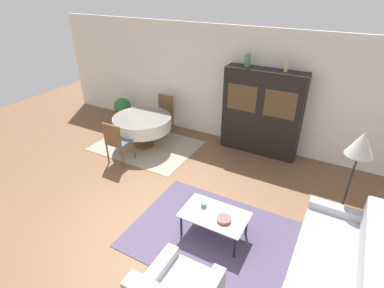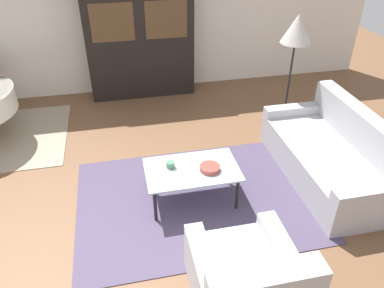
% 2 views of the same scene
% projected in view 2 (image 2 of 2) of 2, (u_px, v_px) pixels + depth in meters
% --- Properties ---
extents(ground_plane, '(14.00, 14.00, 0.00)m').
position_uv_depth(ground_plane, '(92.00, 246.00, 3.67)').
color(ground_plane, brown).
extents(wall_back, '(10.00, 0.06, 2.70)m').
position_uv_depth(wall_back, '(81.00, 13.00, 5.90)').
color(wall_back, silver).
rests_on(wall_back, ground_plane).
extents(area_rug, '(2.64, 1.92, 0.01)m').
position_uv_depth(area_rug, '(196.00, 199.00, 4.24)').
color(area_rug, '#4C425B').
rests_on(area_rug, ground_plane).
extents(couch, '(0.94, 1.91, 0.82)m').
position_uv_depth(couch, '(333.00, 156.00, 4.46)').
color(couch, '#B2B2B7').
rests_on(couch, ground_plane).
extents(armchair, '(0.83, 0.91, 0.80)m').
position_uv_depth(armchair, '(247.00, 283.00, 2.98)').
color(armchair, '#B2B2B7').
rests_on(armchair, ground_plane).
extents(coffee_table, '(1.00, 0.62, 0.42)m').
position_uv_depth(coffee_table, '(192.00, 172.00, 4.04)').
color(coffee_table, black).
rests_on(coffee_table, area_rug).
extents(display_cabinet, '(1.72, 0.42, 1.92)m').
position_uv_depth(display_cabinet, '(140.00, 39.00, 6.06)').
color(display_cabinet, black).
rests_on(display_cabinet, ground_plane).
extents(floor_lamp, '(0.40, 0.40, 1.64)m').
position_uv_depth(floor_lamp, '(297.00, 33.00, 4.89)').
color(floor_lamp, black).
rests_on(floor_lamp, ground_plane).
extents(cup, '(0.09, 0.09, 0.07)m').
position_uv_depth(cup, '(170.00, 165.00, 4.02)').
color(cup, '#4C7A60').
rests_on(cup, coffee_table).
extents(bowl, '(0.22, 0.22, 0.05)m').
position_uv_depth(bowl, '(210.00, 168.00, 3.98)').
color(bowl, '#9E4238').
rests_on(bowl, coffee_table).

